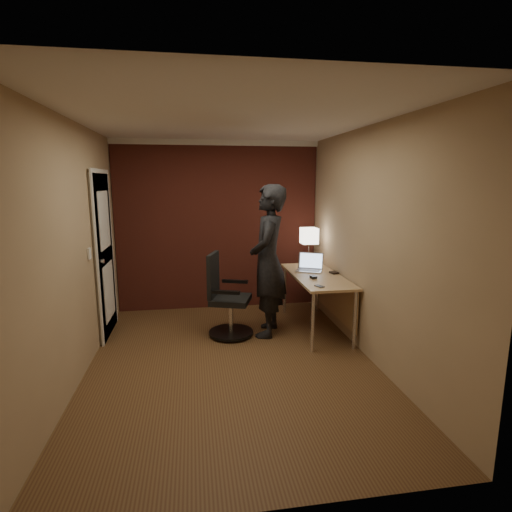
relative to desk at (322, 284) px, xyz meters
name	(u,v)px	position (x,y,z in m)	size (l,w,h in m)	color
room	(200,221)	(-1.53, 0.73, 0.77)	(4.00, 4.00, 4.00)	brown
desk	(322,284)	(0.00, 0.00, 0.00)	(0.60, 1.50, 0.73)	tan
desk_lamp	(309,236)	(-0.01, 0.59, 0.55)	(0.22, 0.22, 0.54)	silver
laptop	(310,266)	(-0.08, 0.26, 0.19)	(0.41, 0.38, 0.23)	silver
mouse	(313,277)	(-0.17, -0.18, 0.14)	(0.06, 0.10, 0.03)	black
phone	(319,286)	(-0.22, -0.57, 0.13)	(0.06, 0.12, 0.01)	black
wallet	(334,273)	(0.18, 0.04, 0.14)	(0.09, 0.11, 0.02)	black
office_chair	(226,301)	(-1.25, -0.04, -0.15)	(0.59, 0.64, 1.02)	black
person	(268,261)	(-0.72, -0.06, 0.34)	(0.69, 0.45, 1.88)	black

